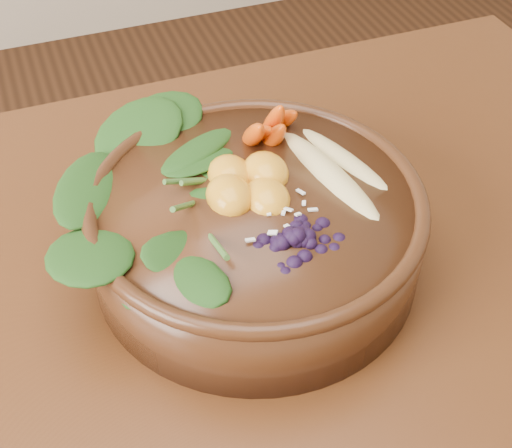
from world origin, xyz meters
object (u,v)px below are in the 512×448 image
at_px(blueberry_pile, 297,224).
at_px(mandarin_cluster, 248,171).
at_px(banana_halves, 337,153).
at_px(kale_heap, 176,155).
at_px(stoneware_bowl, 256,232).
at_px(carrot_cluster, 265,96).

bearing_deg(blueberry_pile, mandarin_cluster, 98.99).
bearing_deg(banana_halves, mandarin_cluster, 170.25).
xyz_separation_m(banana_halves, mandarin_cluster, (-0.09, 0.00, 0.00)).
relative_size(kale_heap, banana_halves, 1.14).
xyz_separation_m(stoneware_bowl, mandarin_cluster, (-0.00, 0.02, 0.06)).
height_order(banana_halves, mandarin_cluster, mandarin_cluster).
height_order(carrot_cluster, banana_halves, carrot_cluster).
xyz_separation_m(kale_heap, blueberry_pile, (0.07, -0.12, -0.00)).
distance_m(kale_heap, blueberry_pile, 0.14).
xyz_separation_m(kale_heap, mandarin_cluster, (0.06, -0.04, -0.01)).
relative_size(stoneware_bowl, kale_heap, 1.53).
bearing_deg(stoneware_bowl, carrot_cluster, 64.56).
bearing_deg(stoneware_bowl, mandarin_cluster, 91.91).
distance_m(carrot_cluster, mandarin_cluster, 0.09).
bearing_deg(mandarin_cluster, blueberry_pile, -81.01).
relative_size(banana_halves, blueberry_pile, 1.25).
bearing_deg(mandarin_cluster, carrot_cluster, 58.45).
distance_m(kale_heap, carrot_cluster, 0.11).
distance_m(carrot_cluster, blueberry_pile, 0.16).
height_order(kale_heap, blueberry_pile, kale_heap).
bearing_deg(banana_halves, blueberry_pile, -141.51).
relative_size(kale_heap, mandarin_cluster, 2.07).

